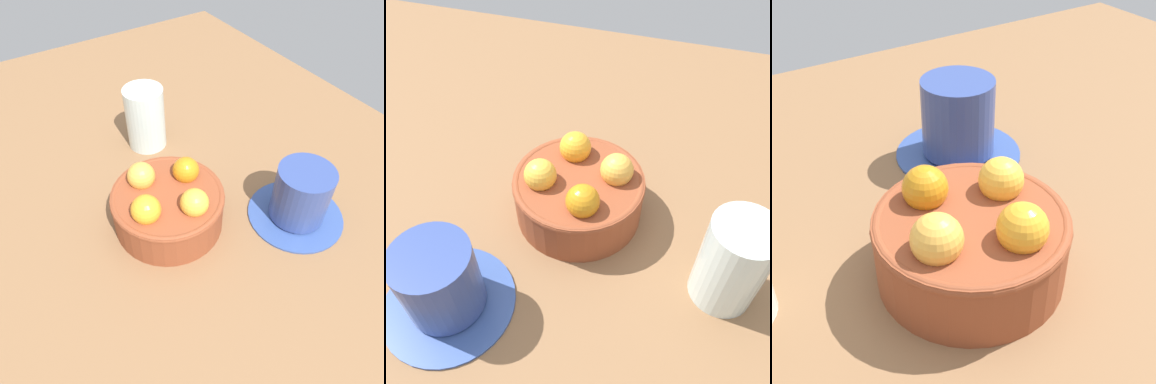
# 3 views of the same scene
# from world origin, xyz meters

# --- Properties ---
(ground_plane) EXTENTS (1.28, 0.99, 0.04)m
(ground_plane) POSITION_xyz_m (0.00, 0.00, -0.02)
(ground_plane) COLOR brown
(terracotta_bowl) EXTENTS (0.16, 0.16, 0.09)m
(terracotta_bowl) POSITION_xyz_m (-0.00, -0.00, 0.04)
(terracotta_bowl) COLOR brown
(terracotta_bowl) RESTS_ON ground_plane
(coffee_cup) EXTENTS (0.14, 0.14, 0.09)m
(coffee_cup) POSITION_xyz_m (0.09, 0.16, 0.04)
(coffee_cup) COLOR #344F93
(coffee_cup) RESTS_ON ground_plane
(water_glass) EXTENTS (0.07, 0.07, 0.11)m
(water_glass) POSITION_xyz_m (-0.18, 0.06, 0.05)
(water_glass) COLOR silver
(water_glass) RESTS_ON ground_plane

